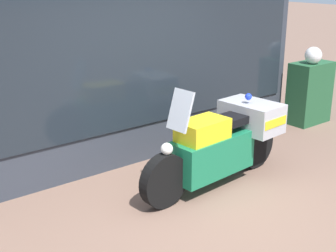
# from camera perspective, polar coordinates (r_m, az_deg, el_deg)

# --- Properties ---
(ground_plane) EXTENTS (60.00, 60.00, 0.00)m
(ground_plane) POSITION_cam_1_polar(r_m,az_deg,el_deg) (5.28, 5.70, -11.05)
(ground_plane) COLOR #7A5B4C
(shop_building) EXTENTS (6.63, 0.55, 3.62)m
(shop_building) POSITION_cam_1_polar(r_m,az_deg,el_deg) (6.01, -10.43, 10.78)
(shop_building) COLOR #333842
(shop_building) RESTS_ON ground
(window_display) EXTENTS (5.21, 0.30, 2.03)m
(window_display) POSITION_cam_1_polar(r_m,az_deg,el_deg) (6.77, -3.54, 0.28)
(window_display) COLOR slate
(window_display) RESTS_ON ground
(paramedic_motorcycle) EXTENTS (2.32, 0.81, 1.33)m
(paramedic_motorcycle) POSITION_cam_1_polar(r_m,az_deg,el_deg) (5.93, 6.79, -1.72)
(paramedic_motorcycle) COLOR black
(paramedic_motorcycle) RESTS_ON ground
(utility_cabinet) EXTENTS (0.77, 0.44, 1.08)m
(utility_cabinet) POSITION_cam_1_polar(r_m,az_deg,el_deg) (8.59, 16.86, 3.89)
(utility_cabinet) COLOR #235633
(utility_cabinet) RESTS_ON ground
(white_helmet) EXTENTS (0.29, 0.29, 0.29)m
(white_helmet) POSITION_cam_1_polar(r_m,az_deg,el_deg) (8.33, 17.30, 8.22)
(white_helmet) COLOR white
(white_helmet) RESTS_ON utility_cabinet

